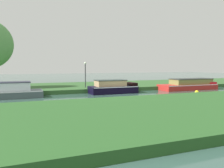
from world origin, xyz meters
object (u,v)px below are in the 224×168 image
(red_narrowboat, at_px, (189,85))
(channel_buoy, at_px, (197,92))
(black_barge, at_px, (113,87))
(lamp_post, at_px, (85,71))
(mooring_post_near, at_px, (21,87))
(slate_cruiser, at_px, (9,92))

(red_narrowboat, relative_size, channel_buoy, 18.21)
(black_barge, bearing_deg, lamp_post, 127.50)
(mooring_post_near, height_order, channel_buoy, mooring_post_near)
(black_barge, bearing_deg, channel_buoy, -27.72)
(mooring_post_near, bearing_deg, lamp_post, 11.98)
(slate_cruiser, relative_size, mooring_post_near, 7.97)
(mooring_post_near, bearing_deg, black_barge, -8.94)
(black_barge, bearing_deg, slate_cruiser, 180.00)
(slate_cruiser, distance_m, channel_buoy, 16.73)
(lamp_post, xyz_separation_m, mooring_post_near, (-6.28, -1.33, -1.36))
(mooring_post_near, bearing_deg, red_narrowboat, -4.24)
(slate_cruiser, xyz_separation_m, channel_buoy, (16.31, -3.70, -0.35))
(black_barge, distance_m, red_narrowboat, 9.29)
(slate_cruiser, height_order, channel_buoy, slate_cruiser)
(black_barge, height_order, channel_buoy, black_barge)
(channel_buoy, bearing_deg, black_barge, 152.28)
(slate_cruiser, bearing_deg, lamp_post, 19.98)
(black_barge, height_order, red_narrowboat, black_barge)
(black_barge, height_order, mooring_post_near, black_barge)
(black_barge, relative_size, channel_buoy, 12.54)
(black_barge, height_order, slate_cruiser, slate_cruiser)
(red_narrowboat, bearing_deg, mooring_post_near, 175.76)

